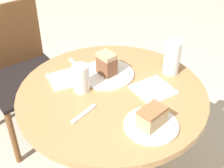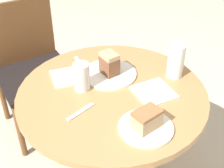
{
  "view_description": "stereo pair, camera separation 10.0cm",
  "coord_description": "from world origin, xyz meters",
  "px_view_note": "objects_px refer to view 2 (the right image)",
  "views": [
    {
      "loc": [
        -0.63,
        -0.86,
        1.55
      ],
      "look_at": [
        0.0,
        0.0,
        0.78
      ],
      "focal_mm": 50.0,
      "sensor_mm": 36.0,
      "label": 1
    },
    {
      "loc": [
        -0.55,
        -0.91,
        1.55
      ],
      "look_at": [
        0.0,
        0.0,
        0.78
      ],
      "focal_mm": 50.0,
      "sensor_mm": 36.0,
      "label": 2
    }
  ],
  "objects_px": {
    "plate_far": "(146,128)",
    "cake_slice_far": "(147,119)",
    "glass_water": "(176,62)",
    "plate_near": "(109,74)",
    "glass_lemonade": "(82,78)",
    "chair": "(32,67)",
    "cake_slice_near": "(109,64)"
  },
  "relations": [
    {
      "from": "chair",
      "to": "cake_slice_near",
      "type": "height_order",
      "value": "cake_slice_near"
    },
    {
      "from": "chair",
      "to": "glass_lemonade",
      "type": "distance_m",
      "value": 0.81
    },
    {
      "from": "plate_far",
      "to": "glass_lemonade",
      "type": "distance_m",
      "value": 0.36
    },
    {
      "from": "glass_lemonade",
      "to": "glass_water",
      "type": "distance_m",
      "value": 0.43
    },
    {
      "from": "chair",
      "to": "glass_water",
      "type": "distance_m",
      "value": 1.03
    },
    {
      "from": "chair",
      "to": "cake_slice_far",
      "type": "height_order",
      "value": "chair"
    },
    {
      "from": "chair",
      "to": "plate_near",
      "type": "height_order",
      "value": "chair"
    },
    {
      "from": "plate_far",
      "to": "cake_slice_far",
      "type": "xyz_separation_m",
      "value": [
        0.0,
        0.0,
        0.04
      ]
    },
    {
      "from": "cake_slice_far",
      "to": "glass_lemonade",
      "type": "xyz_separation_m",
      "value": [
        -0.09,
        0.34,
        0.01
      ]
    },
    {
      "from": "glass_lemonade",
      "to": "glass_water",
      "type": "height_order",
      "value": "glass_water"
    },
    {
      "from": "chair",
      "to": "plate_near",
      "type": "relative_size",
      "value": 3.41
    },
    {
      "from": "glass_lemonade",
      "to": "plate_far",
      "type": "bearing_deg",
      "value": -75.35
    },
    {
      "from": "glass_lemonade",
      "to": "glass_water",
      "type": "xyz_separation_m",
      "value": [
        0.41,
        -0.13,
        0.02
      ]
    },
    {
      "from": "chair",
      "to": "glass_water",
      "type": "xyz_separation_m",
      "value": [
        0.43,
        -0.86,
        0.36
      ]
    },
    {
      "from": "chair",
      "to": "glass_lemonade",
      "type": "bearing_deg",
      "value": -88.45
    },
    {
      "from": "glass_lemonade",
      "to": "chair",
      "type": "bearing_deg",
      "value": 91.36
    },
    {
      "from": "plate_far",
      "to": "glass_lemonade",
      "type": "xyz_separation_m",
      "value": [
        -0.09,
        0.34,
        0.05
      ]
    },
    {
      "from": "plate_far",
      "to": "cake_slice_near",
      "type": "distance_m",
      "value": 0.38
    },
    {
      "from": "plate_far",
      "to": "cake_slice_far",
      "type": "height_order",
      "value": "cake_slice_far"
    },
    {
      "from": "plate_near",
      "to": "plate_far",
      "type": "distance_m",
      "value": 0.38
    },
    {
      "from": "cake_slice_near",
      "to": "plate_near",
      "type": "bearing_deg",
      "value": 180.0
    },
    {
      "from": "plate_near",
      "to": "glass_lemonade",
      "type": "xyz_separation_m",
      "value": [
        -0.15,
        -0.03,
        0.05
      ]
    },
    {
      "from": "plate_near",
      "to": "cake_slice_far",
      "type": "relative_size",
      "value": 2.24
    },
    {
      "from": "plate_near",
      "to": "glass_water",
      "type": "bearing_deg",
      "value": -31.56
    },
    {
      "from": "cake_slice_near",
      "to": "cake_slice_far",
      "type": "bearing_deg",
      "value": -99.71
    },
    {
      "from": "cake_slice_far",
      "to": "glass_lemonade",
      "type": "bearing_deg",
      "value": 104.65
    },
    {
      "from": "glass_water",
      "to": "plate_near",
      "type": "bearing_deg",
      "value": 148.44
    },
    {
      "from": "cake_slice_near",
      "to": "glass_water",
      "type": "bearing_deg",
      "value": -31.56
    },
    {
      "from": "plate_near",
      "to": "plate_far",
      "type": "relative_size",
      "value": 1.21
    },
    {
      "from": "chair",
      "to": "plate_far",
      "type": "relative_size",
      "value": 4.13
    },
    {
      "from": "cake_slice_near",
      "to": "glass_lemonade",
      "type": "distance_m",
      "value": 0.16
    },
    {
      "from": "plate_far",
      "to": "glass_water",
      "type": "bearing_deg",
      "value": 34.6
    }
  ]
}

